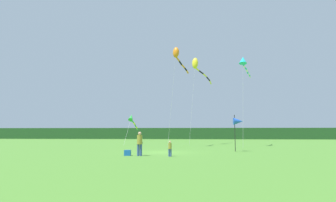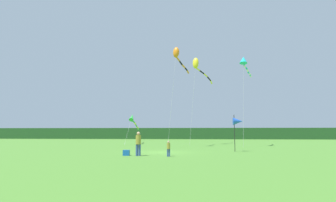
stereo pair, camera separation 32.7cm
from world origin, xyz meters
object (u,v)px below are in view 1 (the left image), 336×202
at_px(banner_flag_pole, 238,122).
at_px(kite_orange, 177,56).
at_px(kite_cyan, 244,62).
at_px(person_adult, 140,142).
at_px(kite_green, 132,120).
at_px(person_child, 170,148).
at_px(cooler_box, 128,153).
at_px(kite_yellow, 197,66).

xyz_separation_m(banner_flag_pole, kite_orange, (-6.03, 6.97, 8.67)).
distance_m(banner_flag_pole, kite_cyan, 12.11).
distance_m(person_adult, kite_green, 20.96).
bearing_deg(person_child, kite_orange, 89.46).
height_order(person_child, cooler_box, person_child).
bearing_deg(person_child, kite_cyan, 58.31).
relative_size(cooler_box, kite_yellow, 0.04).
relative_size(person_adult, kite_yellow, 0.15).
bearing_deg(person_child, person_adult, 173.21).
bearing_deg(kite_cyan, kite_yellow, 144.64).
bearing_deg(banner_flag_pole, person_adult, -148.69).
relative_size(person_adult, banner_flag_pole, 0.53).
xyz_separation_m(person_child, kite_green, (-7.30, 20.48, 3.09)).
bearing_deg(banner_flag_pole, person_child, -138.38).
height_order(person_child, banner_flag_pole, banner_flag_pole).
height_order(cooler_box, kite_orange, kite_orange).
xyz_separation_m(kite_green, kite_cyan, (16.00, -6.38, 7.14)).
xyz_separation_m(person_adult, kite_cyan, (11.07, 13.82, 9.86)).
bearing_deg(person_child, banner_flag_pole, 41.62).
bearing_deg(kite_orange, kite_green, 132.65).
height_order(person_child, kite_green, kite_green).
bearing_deg(cooler_box, kite_yellow, 71.11).
bearing_deg(kite_yellow, cooler_box, -108.89).
bearing_deg(kite_cyan, banner_flag_pole, -106.52).
bearing_deg(kite_orange, cooler_box, -106.04).
relative_size(person_adult, cooler_box, 3.76).
bearing_deg(cooler_box, person_adult, -8.51).
height_order(cooler_box, banner_flag_pole, banner_flag_pole).
relative_size(person_adult, person_child, 1.59).
xyz_separation_m(cooler_box, kite_cyan, (12.04, 13.68, 10.67)).
bearing_deg(kite_cyan, person_child, -121.69).
xyz_separation_m(kite_green, kite_orange, (7.41, -8.05, 7.73)).
relative_size(person_adult, kite_orange, 0.15).
bearing_deg(banner_flag_pole, kite_yellow, 104.65).
relative_size(kite_cyan, kite_yellow, 0.91).
bearing_deg(kite_green, banner_flag_pole, -48.18).
bearing_deg(kite_cyan, kite_orange, -168.99).
height_order(person_adult, banner_flag_pole, banner_flag_pole).
bearing_deg(kite_cyan, person_adult, -128.71).
relative_size(person_child, kite_green, 0.12).
height_order(person_adult, kite_orange, kite_orange).
bearing_deg(kite_cyan, cooler_box, -131.36).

